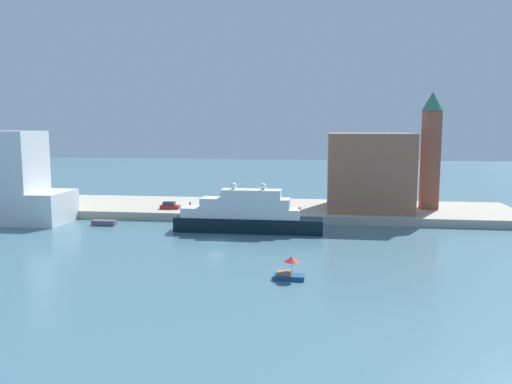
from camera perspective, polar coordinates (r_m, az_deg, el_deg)
ground at (r=80.96m, az=-4.51°, el=-5.54°), size 400.00×400.00×0.00m
quay_dock at (r=107.18m, az=-1.48°, el=-1.91°), size 110.00×22.61×1.53m
large_yacht at (r=87.53m, az=-1.09°, el=-2.60°), size 25.45×4.33×10.16m
small_motorboat at (r=61.20m, az=3.72°, el=-8.75°), size 3.69×1.83×2.80m
work_barge at (r=97.67m, az=-16.62°, el=-3.32°), size 4.39×1.46×0.93m
harbor_building at (r=104.24m, az=12.50°, el=2.27°), size 16.24×15.67×15.14m
bell_tower at (r=107.59m, az=18.96°, el=4.88°), size 4.29×4.29×23.23m
parked_car at (r=103.95m, az=-9.61°, el=-1.53°), size 3.88×1.62×1.45m
person_figure at (r=102.45m, az=-7.38°, el=-1.54°), size 0.36×0.36×1.63m
mooring_bollard at (r=96.42m, az=2.01°, el=-2.31°), size 0.43×0.43×0.62m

